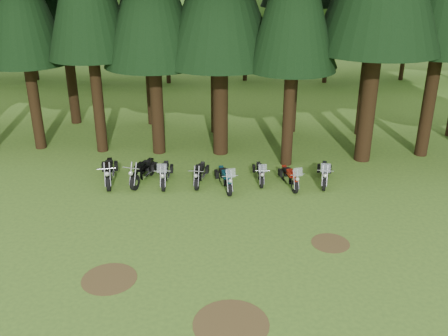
{
  "coord_description": "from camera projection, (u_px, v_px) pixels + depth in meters",
  "views": [
    {
      "loc": [
        1.27,
        -15.3,
        9.6
      ],
      "look_at": [
        0.43,
        5.0,
        1.0
      ],
      "focal_mm": 40.0,
      "sensor_mm": 36.0,
      "label": 1
    }
  ],
  "objects": [
    {
      "name": "ground",
      "position": [
        206.0,
        248.0,
        17.86
      ],
      "size": [
        120.0,
        120.0,
        0.0
      ],
      "primitive_type": "plane",
      "color": "#416A23",
      "rests_on": "ground"
    },
    {
      "name": "dirt_patch_1",
      "position": [
        330.0,
        243.0,
        18.15
      ],
      "size": [
        1.4,
        1.4,
        0.01
      ],
      "primitive_type": "cylinder",
      "color": "#4C3D1E",
      "rests_on": "ground"
    },
    {
      "name": "decid_5",
      "position": [
        336.0,
        4.0,
        38.78
      ],
      "size": [
        8.45,
        8.21,
        10.56
      ],
      "color": "#311F10",
      "rests_on": "ground"
    },
    {
      "name": "dirt_patch_2",
      "position": [
        231.0,
        324.0,
        14.14
      ],
      "size": [
        2.2,
        2.2,
        0.01
      ],
      "primitive_type": "cylinder",
      "color": "#4C3D1E",
      "rests_on": "ground"
    },
    {
      "name": "decid_3",
      "position": [
        169.0,
        27.0,
        39.4
      ],
      "size": [
        6.12,
        5.95,
        7.65
      ],
      "color": "#311F10",
      "rests_on": "ground"
    },
    {
      "name": "dirt_patch_0",
      "position": [
        109.0,
        279.0,
        16.13
      ],
      "size": [
        1.8,
        1.8,
        0.01
      ],
      "primitive_type": "cylinder",
      "color": "#4C3D1E",
      "rests_on": "ground"
    },
    {
      "name": "decid_1",
      "position": [
        30.0,
        8.0,
        39.9
      ],
      "size": [
        7.91,
        7.69,
        9.88
      ],
      "color": "#311F10",
      "rests_on": "ground"
    },
    {
      "name": "motorcycle_6",
      "position": [
        290.0,
        178.0,
        22.48
      ],
      "size": [
        0.78,
        2.07,
        1.31
      ],
      "rotation": [
        0.0,
        0.0,
        0.26
      ],
      "color": "black",
      "rests_on": "ground"
    },
    {
      "name": "decid_4",
      "position": [
        249.0,
        27.0,
        40.32
      ],
      "size": [
        5.93,
        5.76,
        7.41
      ],
      "color": "#311F10",
      "rests_on": "ground"
    },
    {
      "name": "motorcycle_2",
      "position": [
        165.0,
        174.0,
        22.73
      ],
      "size": [
        0.47,
        2.27,
        1.43
      ],
      "rotation": [
        0.0,
        0.0,
        0.06
      ],
      "color": "black",
      "rests_on": "ground"
    },
    {
      "name": "motorcycle_5",
      "position": [
        260.0,
        173.0,
        22.97
      ],
      "size": [
        0.43,
        1.99,
        1.25
      ],
      "rotation": [
        0.0,
        0.0,
        0.08
      ],
      "color": "black",
      "rests_on": "ground"
    },
    {
      "name": "decid_6",
      "position": [
        414.0,
        16.0,
        40.12
      ],
      "size": [
        7.06,
        6.86,
        8.82
      ],
      "color": "#311F10",
      "rests_on": "ground"
    },
    {
      "name": "motorcycle_1",
      "position": [
        143.0,
        172.0,
        22.88
      ],
      "size": [
        0.74,
        2.38,
        0.98
      ],
      "rotation": [
        0.0,
        0.0,
        -0.25
      ],
      "color": "black",
      "rests_on": "ground"
    },
    {
      "name": "motorcycle_7",
      "position": [
        324.0,
        174.0,
        22.78
      ],
      "size": [
        0.58,
        2.23,
        1.4
      ],
      "rotation": [
        0.0,
        0.0,
        -0.14
      ],
      "color": "black",
      "rests_on": "ground"
    },
    {
      "name": "motorcycle_0",
      "position": [
        109.0,
        172.0,
        22.82
      ],
      "size": [
        0.64,
        2.45,
        1.01
      ],
      "rotation": [
        0.0,
        0.0,
        0.2
      ],
      "color": "black",
      "rests_on": "ground"
    },
    {
      "name": "motorcycle_3",
      "position": [
        200.0,
        174.0,
        22.81
      ],
      "size": [
        0.37,
        2.11,
        0.86
      ],
      "rotation": [
        0.0,
        0.0,
        -0.09
      ],
      "color": "black",
      "rests_on": "ground"
    },
    {
      "name": "decid_2",
      "position": [
        96.0,
        21.0,
        39.12
      ],
      "size": [
        6.72,
        6.53,
        8.4
      ],
      "color": "#311F10",
      "rests_on": "ground"
    },
    {
      "name": "motorcycle_4",
      "position": [
        225.0,
        179.0,
        22.26
      ],
      "size": [
        0.84,
        2.2,
        1.39
      ],
      "rotation": [
        0.0,
        0.0,
        0.26
      ],
      "color": "black",
      "rests_on": "ground"
    }
  ]
}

